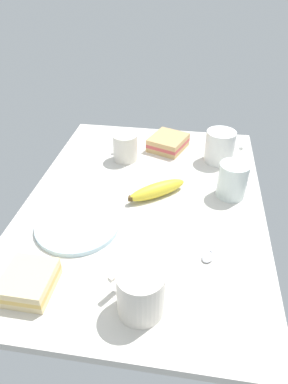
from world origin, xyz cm
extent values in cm
cube|color=beige|center=(0.00, 0.00, 1.00)|extent=(90.00, 64.00, 2.00)
cylinder|color=silver|center=(13.13, -14.67, 2.60)|extent=(20.73, 20.73, 1.20)
cylinder|color=silver|center=(-21.31, -9.36, 6.36)|extent=(7.75, 7.75, 8.73)
cylinder|color=black|center=(-21.31, -9.36, 10.23)|extent=(6.82, 6.82, 0.40)
cylinder|color=silver|center=(-26.15, -11.46, 6.80)|extent=(2.49, 3.68, 1.20)
cylinder|color=silver|center=(34.11, 4.68, 6.89)|extent=(9.03, 9.03, 9.77)
cylinder|color=brown|center=(34.11, 4.68, 11.27)|extent=(7.94, 7.94, 0.40)
cylinder|color=silver|center=(30.83, -0.52, 7.37)|extent=(4.08, 3.18, 1.20)
cylinder|color=white|center=(-25.12, 20.32, 7.07)|extent=(9.17, 9.17, 10.14)
cylinder|color=tan|center=(-25.12, 20.32, 11.64)|extent=(8.07, 8.07, 0.40)
cylinder|color=white|center=(-25.62, 26.53, 7.58)|extent=(4.21, 1.53, 1.20)
cube|color=beige|center=(32.90, -18.25, 2.80)|extent=(10.82, 9.76, 1.60)
cube|color=#D8B259|center=(32.90, -18.25, 4.20)|extent=(10.82, 9.76, 1.20)
cube|color=beige|center=(32.90, -18.25, 5.60)|extent=(10.82, 9.76, 1.60)
cube|color=tan|center=(-30.70, 3.51, 2.80)|extent=(14.97, 14.27, 1.60)
cube|color=#C14C4C|center=(-30.70, 3.51, 4.20)|extent=(14.97, 14.27, 1.20)
cube|color=tan|center=(-30.70, 3.51, 5.60)|extent=(14.97, 14.27, 1.60)
cylinder|color=silver|center=(-6.48, 23.37, 6.93)|extent=(7.99, 7.99, 9.86)
cylinder|color=white|center=(-6.48, 23.37, 5.04)|extent=(7.19, 7.19, 6.08)
ellipsoid|color=yellow|center=(-2.89, 3.25, 4.02)|extent=(13.74, 16.20, 4.03)
cube|color=#4C3819|center=(2.12, -3.28, 4.02)|extent=(1.20, 1.20, 1.20)
ellipsoid|color=silver|center=(18.84, 17.32, 2.40)|extent=(4.21, 3.51, 0.80)
cylinder|color=silver|center=(12.74, 19.61, 2.35)|extent=(9.07, 3.97, 0.70)
camera|label=1|loc=(74.59, 11.59, 59.54)|focal=32.49mm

